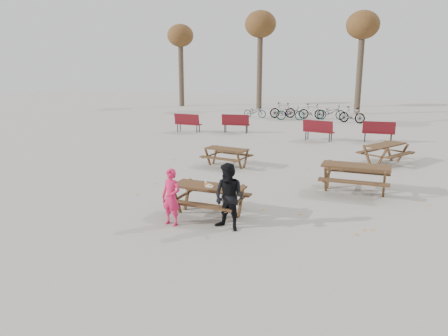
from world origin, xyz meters
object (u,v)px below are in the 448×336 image
at_px(picnic_table_east, 355,179).
at_px(picnic_table_north, 227,157).
at_px(food_tray, 210,186).
at_px(picnic_table_far, 385,154).
at_px(adult, 229,197).
at_px(main_picnic_table, 209,193).
at_px(soda_bottle, 206,183).
at_px(child, 171,197).

relative_size(picnic_table_east, picnic_table_north, 1.23).
relative_size(food_tray, picnic_table_east, 0.09).
xyz_separation_m(food_tray, picnic_table_east, (3.10, 3.56, -0.37)).
height_order(food_tray, picnic_table_far, food_tray).
bearing_deg(adult, picnic_table_east, 72.50).
xyz_separation_m(main_picnic_table, food_tray, (0.08, -0.11, 0.21)).
distance_m(main_picnic_table, soda_bottle, 0.27).
relative_size(soda_bottle, child, 0.13).
relative_size(main_picnic_table, soda_bottle, 10.59).
distance_m(food_tray, soda_bottle, 0.13).
relative_size(soda_bottle, picnic_table_far, 0.10).
relative_size(food_tray, picnic_table_north, 0.11).
xyz_separation_m(main_picnic_table, picnic_table_east, (3.17, 3.44, -0.17)).
bearing_deg(food_tray, child, -126.74).
bearing_deg(picnic_table_north, soda_bottle, -66.03).
height_order(food_tray, child, child).
relative_size(child, picnic_table_north, 0.86).
xyz_separation_m(main_picnic_table, picnic_table_north, (-1.58, 5.09, -0.25)).
relative_size(child, adult, 0.87).
distance_m(soda_bottle, picnic_table_far, 8.76).
height_order(main_picnic_table, picnic_table_far, main_picnic_table).
distance_m(child, picnic_table_far, 9.74).
bearing_deg(child, food_tray, 60.11).
distance_m(child, adult, 1.39).
relative_size(food_tray, picnic_table_far, 0.10).
distance_m(soda_bottle, adult, 1.08).
distance_m(main_picnic_table, picnic_table_far, 8.66).
height_order(food_tray, picnic_table_north, food_tray).
distance_m(food_tray, child, 1.04).
bearing_deg(picnic_table_east, picnic_table_north, 159.35).
distance_m(food_tray, picnic_table_far, 8.74).
height_order(main_picnic_table, picnic_table_east, picnic_table_east).
bearing_deg(soda_bottle, adult, -36.13).
bearing_deg(main_picnic_table, food_tray, -55.08).
bearing_deg(picnic_table_north, child, -72.86).
distance_m(food_tray, picnic_table_east, 4.73).
height_order(soda_bottle, picnic_table_north, soda_bottle).
height_order(soda_bottle, picnic_table_east, soda_bottle).
distance_m(main_picnic_table, picnic_table_east, 4.69).
xyz_separation_m(adult, picnic_table_far, (2.97, 8.49, -0.40)).
relative_size(main_picnic_table, picnic_table_far, 1.01).
relative_size(main_picnic_table, food_tray, 10.00).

